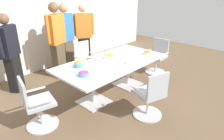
% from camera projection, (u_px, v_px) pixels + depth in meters
% --- Properties ---
extents(ground_plane, '(10.00, 10.00, 0.01)m').
position_uv_depth(ground_plane, '(112.00, 92.00, 4.47)').
color(ground_plane, brown).
extents(back_wall, '(8.00, 0.10, 2.80)m').
position_uv_depth(back_wall, '(49.00, 18.00, 5.42)').
color(back_wall, white).
rests_on(back_wall, ground).
extents(conference_table, '(2.40, 1.20, 0.75)m').
position_uv_depth(conference_table, '(112.00, 67.00, 4.22)').
color(conference_table, silver).
rests_on(conference_table, ground).
extents(office_chair_0, '(0.65, 0.65, 0.91)m').
position_uv_depth(office_chair_0, '(36.00, 106.00, 3.24)').
color(office_chair_0, silver).
rests_on(office_chair_0, ground).
extents(office_chair_1, '(0.68, 0.68, 0.91)m').
position_uv_depth(office_chair_1, '(150.00, 97.00, 3.50)').
color(office_chair_1, silver).
rests_on(office_chair_1, ground).
extents(office_chair_2, '(0.57, 0.57, 0.91)m').
position_uv_depth(office_chair_2, '(157.00, 58.00, 5.38)').
color(office_chair_2, silver).
rests_on(office_chair_2, ground).
extents(office_chair_3, '(0.60, 0.60, 0.91)m').
position_uv_depth(office_chair_3, '(85.00, 62.00, 5.10)').
color(office_chair_3, silver).
rests_on(office_chair_3, ground).
extents(person_standing_0, '(0.53, 0.44, 1.72)m').
position_uv_depth(person_standing_0, '(10.00, 53.00, 4.22)').
color(person_standing_0, black).
rests_on(person_standing_0, ground).
extents(person_standing_1, '(0.60, 0.35, 1.88)m').
position_uv_depth(person_standing_1, '(57.00, 40.00, 4.86)').
color(person_standing_1, brown).
rests_on(person_standing_1, ground).
extents(person_standing_2, '(0.61, 0.32, 1.83)m').
position_uv_depth(person_standing_2, '(66.00, 38.00, 5.19)').
color(person_standing_2, brown).
rests_on(person_standing_2, ground).
extents(person_standing_3, '(0.57, 0.41, 1.78)m').
position_uv_depth(person_standing_3, '(84.00, 35.00, 5.62)').
color(person_standing_3, black).
rests_on(person_standing_3, ground).
extents(snack_bowl_chips_orange, '(0.19, 0.19, 0.12)m').
position_uv_depth(snack_bowl_chips_orange, '(79.00, 64.00, 3.86)').
color(snack_bowl_chips_orange, '#4C9EC6').
rests_on(snack_bowl_chips_orange, conference_table).
extents(snack_bowl_pretzels, '(0.18, 0.18, 0.10)m').
position_uv_depth(snack_bowl_pretzels, '(147.00, 53.00, 4.54)').
color(snack_bowl_pretzels, beige).
rests_on(snack_bowl_pretzels, conference_table).
extents(snack_bowl_chips_yellow, '(0.25, 0.25, 0.09)m').
position_uv_depth(snack_bowl_chips_yellow, '(109.00, 56.00, 4.35)').
color(snack_bowl_chips_yellow, white).
rests_on(snack_bowl_chips_yellow, conference_table).
extents(snack_bowl_candy_mix, '(0.20, 0.20, 0.09)m').
position_uv_depth(snack_bowl_candy_mix, '(84.00, 74.00, 3.49)').
color(snack_bowl_candy_mix, '#4C9EC6').
rests_on(snack_bowl_candy_mix, conference_table).
extents(donut_platter, '(0.32, 0.32, 0.04)m').
position_uv_depth(donut_platter, '(92.00, 60.00, 4.18)').
color(donut_platter, white).
rests_on(donut_platter, conference_table).
extents(plate_stack, '(0.22, 0.22, 0.04)m').
position_uv_depth(plate_stack, '(129.00, 62.00, 4.07)').
color(plate_stack, white).
rests_on(plate_stack, conference_table).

